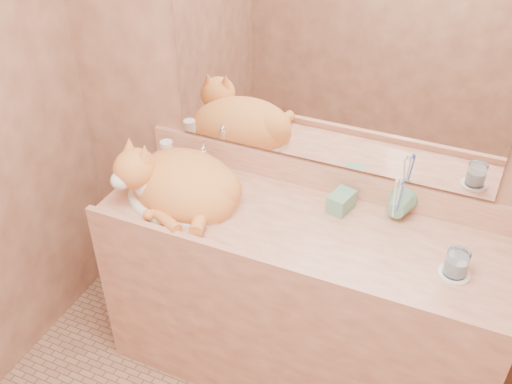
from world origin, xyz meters
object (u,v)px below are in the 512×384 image
at_px(soap_dispenser, 335,199).
at_px(cat, 178,181).
at_px(sink_basin, 182,183).
at_px(toothbrush_cup, 395,213).
at_px(water_glass, 457,263).
at_px(vanity_counter, 297,303).

bearing_deg(soap_dispenser, cat, -153.09).
xyz_separation_m(sink_basin, toothbrush_cup, (0.82, 0.18, -0.02)).
relative_size(toothbrush_cup, water_glass, 1.21).
height_order(vanity_counter, water_glass, water_glass).
xyz_separation_m(soap_dispenser, water_glass, (0.48, -0.15, -0.03)).
bearing_deg(water_glass, cat, 179.69).
height_order(soap_dispenser, toothbrush_cup, soap_dispenser).
bearing_deg(vanity_counter, cat, -176.20).
distance_m(sink_basin, water_glass, 1.08).
bearing_deg(water_glass, toothbrush_cup, 142.17).
relative_size(sink_basin, toothbrush_cup, 4.12).
xyz_separation_m(vanity_counter, toothbrush_cup, (0.32, 0.16, 0.48)).
xyz_separation_m(vanity_counter, sink_basin, (-0.50, -0.02, 0.50)).
distance_m(cat, toothbrush_cup, 0.86).
xyz_separation_m(sink_basin, cat, (-0.01, -0.01, 0.02)).
bearing_deg(cat, toothbrush_cup, 26.96).
bearing_deg(toothbrush_cup, soap_dispenser, -167.54).
distance_m(vanity_counter, soap_dispenser, 0.53).
xyz_separation_m(vanity_counter, soap_dispenser, (0.09, 0.11, 0.51)).
bearing_deg(sink_basin, toothbrush_cup, 15.64).
height_order(cat, water_glass, cat).
bearing_deg(water_glass, soap_dispenser, 162.84).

